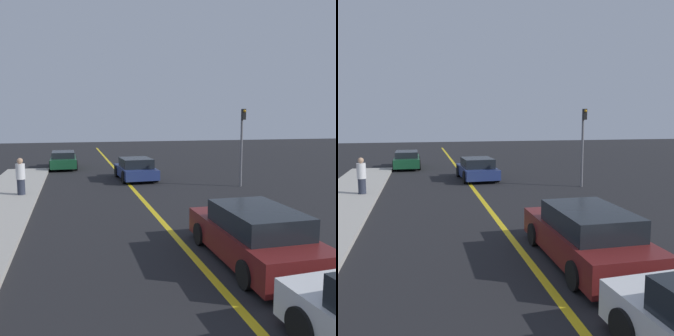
% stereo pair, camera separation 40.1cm
% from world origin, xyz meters
% --- Properties ---
extents(road_center_line, '(0.20, 60.00, 0.01)m').
position_xyz_m(road_center_line, '(0.00, 18.00, 0.00)').
color(road_center_line, gold).
rests_on(road_center_line, ground_plane).
extents(car_ahead_center, '(1.96, 4.62, 1.39)m').
position_xyz_m(car_ahead_center, '(1.35, 9.76, 0.67)').
color(car_ahead_center, maroon).
rests_on(car_ahead_center, ground_plane).
extents(car_far_distant, '(2.16, 4.01, 1.28)m').
position_xyz_m(car_far_distant, '(0.62, 22.99, 0.62)').
color(car_far_distant, navy).
rests_on(car_far_distant, ground_plane).
extents(car_parked_left_lot, '(1.91, 4.51, 1.23)m').
position_xyz_m(car_parked_left_lot, '(-3.55, 29.26, 0.61)').
color(car_parked_left_lot, '#144728').
rests_on(car_parked_left_lot, ground_plane).
extents(pedestrian_by_sign, '(0.40, 0.40, 1.66)m').
position_xyz_m(pedestrian_by_sign, '(-5.20, 19.24, 0.97)').
color(pedestrian_by_sign, '#282D3D').
rests_on(pedestrian_by_sign, sidewalk_left).
extents(traffic_light, '(0.18, 0.40, 4.03)m').
position_xyz_m(traffic_light, '(5.60, 19.38, 2.48)').
color(traffic_light, slate).
rests_on(traffic_light, ground_plane).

